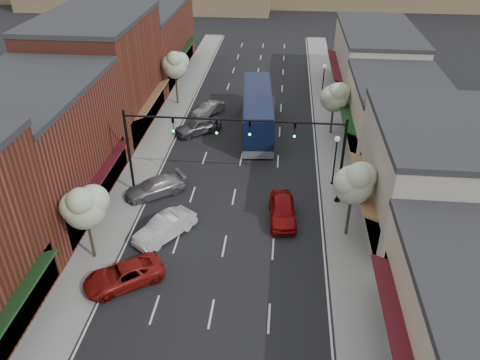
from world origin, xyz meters
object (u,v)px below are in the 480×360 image
(lamp_post_near, at_px, (336,153))
(red_hatchback, at_px, (283,210))
(parked_car_c, at_px, (155,187))
(lamp_post_far, at_px, (324,77))
(tree_left_near, at_px, (84,206))
(signal_mast_left, at_px, (158,141))
(parked_car_e, at_px, (208,109))
(tree_right_far, at_px, (335,96))
(parked_car_b, at_px, (165,227))
(signal_mast_right, at_px, (310,148))
(parked_car_a, at_px, (124,275))
(tree_left_far, at_px, (175,64))
(parked_car_d, at_px, (198,126))
(coach_bus, at_px, (257,111))
(tree_right_near, at_px, (354,182))

(lamp_post_near, relative_size, red_hatchback, 0.95)
(parked_car_c, bearing_deg, lamp_post_near, 65.15)
(lamp_post_far, bearing_deg, tree_left_near, -119.78)
(signal_mast_left, bearing_deg, parked_car_e, 85.45)
(tree_right_far, relative_size, lamp_post_near, 1.22)
(tree_right_far, distance_m, lamp_post_far, 8.13)
(parked_car_c, bearing_deg, parked_car_b, -14.57)
(signal_mast_right, bearing_deg, lamp_post_far, 83.78)
(tree_right_far, distance_m, parked_car_b, 21.61)
(parked_car_a, xyz_separation_m, parked_car_c, (-0.56, 9.80, 0.03))
(parked_car_e, bearing_deg, parked_car_c, -61.10)
(parked_car_b, bearing_deg, tree_left_far, 135.34)
(signal_mast_left, distance_m, parked_car_d, 11.59)
(red_hatchback, xyz_separation_m, parked_car_a, (-9.48, -7.52, -0.13))
(signal_mast_right, distance_m, parked_car_c, 12.46)
(red_hatchback, height_order, parked_car_d, red_hatchback)
(tree_left_near, height_order, parked_car_c, tree_left_near)
(red_hatchback, height_order, parked_car_b, red_hatchback)
(coach_bus, relative_size, parked_car_e, 3.33)
(tree_left_far, relative_size, red_hatchback, 1.31)
(signal_mast_right, height_order, coach_bus, signal_mast_right)
(tree_right_far, distance_m, parked_car_d, 13.49)
(lamp_post_near, relative_size, parked_car_d, 0.96)
(signal_mast_right, bearing_deg, coach_bus, 110.59)
(parked_car_a, height_order, parked_car_c, parked_car_c)
(tree_left_near, bearing_deg, red_hatchback, 24.39)
(signal_mast_right, distance_m, tree_right_near, 4.89)
(red_hatchback, xyz_separation_m, parked_car_e, (-8.24, 17.97, -0.16))
(tree_left_far, height_order, lamp_post_near, tree_left_far)
(signal_mast_right, xyz_separation_m, tree_right_far, (2.73, 11.95, -0.63))
(tree_right_near, bearing_deg, tree_left_near, -166.45)
(lamp_post_far, relative_size, parked_car_e, 1.14)
(parked_car_c, xyz_separation_m, parked_car_d, (1.48, 11.19, 0.09))
(lamp_post_near, distance_m, parked_car_b, 14.51)
(parked_car_e, bearing_deg, parked_car_a, -57.33)
(parked_car_c, distance_m, parked_car_d, 11.29)
(parked_car_b, bearing_deg, lamp_post_near, 68.68)
(tree_right_near, xyz_separation_m, red_hatchback, (-4.50, 1.48, -3.65))
(signal_mast_left, xyz_separation_m, parked_car_d, (0.90, 10.90, -3.83))
(parked_car_b, bearing_deg, signal_mast_right, 64.07)
(tree_right_far, height_order, parked_car_c, tree_right_far)
(parked_car_d, bearing_deg, parked_car_c, -43.27)
(coach_bus, relative_size, parked_car_c, 2.68)
(signal_mast_right, relative_size, coach_bus, 0.63)
(tree_left_far, bearing_deg, parked_car_d, -63.35)
(tree_left_near, xyz_separation_m, parked_car_c, (2.05, 7.77, -3.52))
(coach_bus, height_order, parked_car_e, coach_bus)
(lamp_post_far, bearing_deg, tree_right_far, -86.12)
(signal_mast_right, bearing_deg, parked_car_d, 133.49)
(tree_left_near, bearing_deg, signal_mast_right, 30.14)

